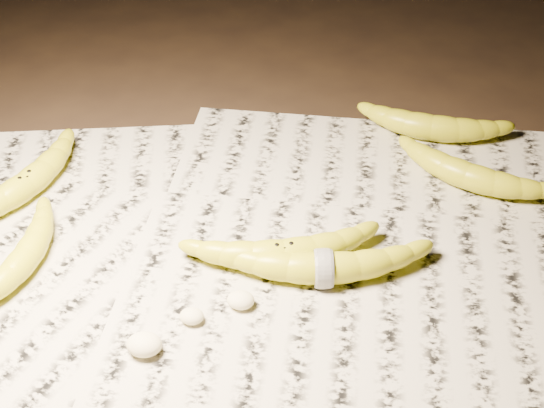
# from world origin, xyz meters

# --- Properties ---
(ground) EXTENTS (3.00, 3.00, 0.00)m
(ground) POSITION_xyz_m (0.00, 0.00, 0.00)
(ground) COLOR black
(ground) RESTS_ON ground
(newspaper_patch) EXTENTS (0.90, 0.70, 0.01)m
(newspaper_patch) POSITION_xyz_m (-0.02, -0.03, 0.00)
(newspaper_patch) COLOR #BDB8A2
(newspaper_patch) RESTS_ON ground
(banana_left_a) EXTENTS (0.15, 0.23, 0.04)m
(banana_left_a) POSITION_xyz_m (-0.32, 0.05, 0.03)
(banana_left_a) COLOR gold
(banana_left_a) RESTS_ON newspaper_patch
(banana_left_b) EXTENTS (0.08, 0.19, 0.04)m
(banana_left_b) POSITION_xyz_m (-0.27, -0.09, 0.03)
(banana_left_b) COLOR gold
(banana_left_b) RESTS_ON newspaper_patch
(banana_center) EXTENTS (0.23, 0.12, 0.04)m
(banana_center) POSITION_xyz_m (0.05, -0.05, 0.03)
(banana_center) COLOR gold
(banana_center) RESTS_ON newspaper_patch
(banana_taped) EXTENTS (0.25, 0.10, 0.04)m
(banana_taped) POSITION_xyz_m (0.10, -0.07, 0.03)
(banana_taped) COLOR gold
(banana_taped) RESTS_ON newspaper_patch
(banana_upper_a) EXTENTS (0.21, 0.15, 0.04)m
(banana_upper_a) POSITION_xyz_m (0.29, 0.14, 0.03)
(banana_upper_a) COLOR gold
(banana_upper_a) RESTS_ON newspaper_patch
(banana_upper_b) EXTENTS (0.21, 0.09, 0.04)m
(banana_upper_b) POSITION_xyz_m (0.24, 0.26, 0.03)
(banana_upper_b) COLOR gold
(banana_upper_b) RESTS_ON newspaper_patch
(measuring_tape) EXTENTS (0.01, 0.05, 0.05)m
(measuring_tape) POSITION_xyz_m (0.10, -0.07, 0.03)
(measuring_tape) COLOR white
(measuring_tape) RESTS_ON newspaper_patch
(flesh_chunk_a) EXTENTS (0.04, 0.03, 0.02)m
(flesh_chunk_a) POSITION_xyz_m (-0.09, -0.20, 0.02)
(flesh_chunk_a) COLOR #F2EABB
(flesh_chunk_a) RESTS_ON newspaper_patch
(flesh_chunk_b) EXTENTS (0.03, 0.02, 0.02)m
(flesh_chunk_b) POSITION_xyz_m (-0.05, -0.15, 0.02)
(flesh_chunk_b) COLOR #F2EABB
(flesh_chunk_b) RESTS_ON newspaper_patch
(flesh_chunk_c) EXTENTS (0.03, 0.03, 0.02)m
(flesh_chunk_c) POSITION_xyz_m (0.00, -0.12, 0.02)
(flesh_chunk_c) COLOR #F2EABB
(flesh_chunk_c) RESTS_ON newspaper_patch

